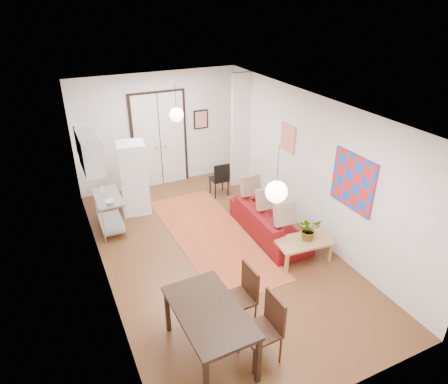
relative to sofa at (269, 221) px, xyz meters
name	(u,v)px	position (x,y,z in m)	size (l,w,h in m)	color
floor	(216,251)	(-1.27, -0.10, -0.31)	(7.00, 7.00, 0.00)	brown
ceiling	(214,107)	(-1.27, -0.10, 2.59)	(4.20, 7.00, 0.02)	white
wall_back	(159,131)	(-1.27, 3.40, 1.14)	(4.20, 0.02, 2.90)	white
wall_front	(344,311)	(-1.27, -3.60, 1.14)	(4.20, 0.02, 2.90)	white
wall_left	(97,210)	(-3.37, -0.10, 1.14)	(0.02, 7.00, 2.90)	white
wall_right	(310,166)	(0.83, -0.10, 1.14)	(0.02, 7.00, 2.90)	white
double_doors	(160,141)	(-1.27, 3.36, 0.89)	(1.44, 0.06, 2.50)	silver
stub_partition	(241,131)	(0.58, 2.45, 1.14)	(0.50, 0.10, 2.90)	white
wall_cabinet	(90,152)	(-3.19, 1.40, 1.59)	(0.35, 1.00, 0.70)	silver
painting_popart	(353,182)	(0.80, -1.35, 1.34)	(0.05, 1.00, 1.00)	red
painting_abstract	(288,138)	(0.80, 0.70, 1.49)	(0.05, 0.50, 0.60)	beige
poster_back	(201,119)	(-0.12, 3.37, 1.29)	(0.40, 0.03, 0.50)	red
print_left	(78,142)	(-3.34, 1.90, 1.64)	(0.03, 0.44, 0.54)	#8D5F3B
pendant_back	(176,115)	(-1.27, 1.90, 1.94)	(0.30, 0.30, 0.80)	white
pendant_front	(276,192)	(-1.27, -2.10, 1.94)	(0.30, 0.30, 0.80)	white
kilim_rug	(212,236)	(-1.13, 0.44, -0.31)	(1.49, 3.98, 0.01)	#C85032
sofa	(269,221)	(0.00, 0.00, 0.00)	(0.84, 2.15, 0.63)	maroon
coffee_table	(303,243)	(0.09, -1.06, 0.08)	(1.07, 0.65, 0.46)	tan
potted_plant	(309,229)	(0.19, -1.06, 0.37)	(0.40, 0.35, 0.45)	#2D6430
kitchen_counter	(110,209)	(-2.96, 1.62, 0.18)	(0.53, 1.04, 0.79)	#B2B4B7
bowl	(110,202)	(-2.96, 1.32, 0.50)	(0.19, 0.19, 0.05)	silver
soap_bottle	(103,189)	(-3.01, 1.87, 0.56)	(0.07, 0.08, 0.16)	teal
fridge	(134,178)	(-2.27, 2.18, 0.52)	(0.59, 0.59, 1.68)	white
dining_table	(209,315)	(-2.37, -2.33, 0.41)	(0.89, 1.50, 0.82)	black
dining_chair_near	(234,290)	(-1.77, -1.87, 0.27)	(0.50, 0.70, 1.01)	#381F11
dining_chair_far	(257,321)	(-1.77, -2.57, 0.27)	(0.50, 0.70, 1.01)	#381F11
black_side_chair	(218,175)	(-0.19, 2.20, 0.20)	(0.41, 0.41, 0.88)	black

